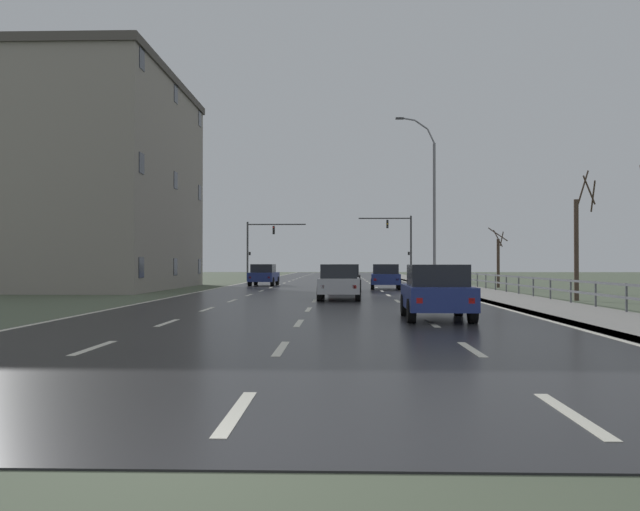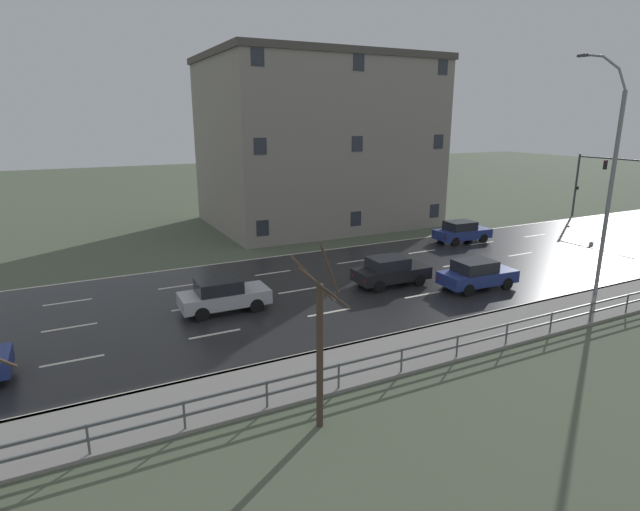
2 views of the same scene
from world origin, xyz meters
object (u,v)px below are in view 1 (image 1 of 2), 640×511
object	(u,v)px
car_mid_centre	(345,278)
car_near_right	(264,275)
car_distant	(386,276)
brick_building	(73,183)
street_lamp_midground	(432,204)
traffic_signal_right	(402,238)
traffic_signal_left	(259,241)
car_far_right	(437,292)
car_near_left	(339,282)

from	to	relation	value
car_mid_centre	car_near_right	bearing A→B (deg)	121.36
car_mid_centre	car_distant	bearing A→B (deg)	57.12
car_mid_centre	brick_building	size ratio (longest dim) A/B	0.23
car_mid_centre	street_lamp_midground	bearing A→B (deg)	55.27
brick_building	car_mid_centre	bearing A→B (deg)	-13.76
car_near_right	brick_building	xyz separation A→B (m)	(-11.64, -5.95, 6.00)
traffic_signal_right	car_mid_centre	bearing A→B (deg)	-101.89
traffic_signal_left	car_mid_centre	size ratio (longest dim) A/B	1.38
car_far_right	brick_building	world-z (taller)	brick_building
street_lamp_midground	car_near_left	bearing A→B (deg)	-110.16
traffic_signal_right	car_distant	bearing A→B (deg)	-97.59
car_distant	car_mid_centre	bearing A→B (deg)	-121.71
traffic_signal_right	car_far_right	bearing A→B (deg)	-93.91
car_near_right	brick_building	size ratio (longest dim) A/B	0.24
street_lamp_midground	car_distant	size ratio (longest dim) A/B	2.82
traffic_signal_left	car_far_right	size ratio (longest dim) A/B	1.39
car_far_right	car_distant	xyz separation A→B (m)	(0.10, 23.34, 0.00)
street_lamp_midground	car_distant	xyz separation A→B (m)	(-3.50, -4.50, -4.94)
traffic_signal_right	brick_building	xyz separation A→B (m)	(-23.10, -22.42, 2.71)
street_lamp_midground	car_near_right	size ratio (longest dim) A/B	2.83
car_far_right	car_near_left	bearing A→B (deg)	106.24
traffic_signal_right	car_near_left	world-z (taller)	traffic_signal_right
street_lamp_midground	car_far_right	world-z (taller)	street_lamp_midground
car_distant	brick_building	xyz separation A→B (m)	(-20.04, 0.56, 6.00)
traffic_signal_right	brick_building	distance (m)	32.30
car_far_right	car_distant	bearing A→B (deg)	91.15
car_far_right	car_distant	distance (m)	23.34
car_near_left	car_distant	bearing A→B (deg)	78.40
brick_building	car_far_right	bearing A→B (deg)	-50.17
street_lamp_midground	car_near_right	world-z (taller)	street_lamp_midground
street_lamp_midground	car_near_right	xyz separation A→B (m)	(-11.89, 2.01, -4.94)
car_mid_centre	traffic_signal_right	bearing A→B (deg)	79.78
car_far_right	brick_building	size ratio (longest dim) A/B	0.23
street_lamp_midground	brick_building	world-z (taller)	brick_building
car_far_right	car_near_left	distance (m)	10.83
car_distant	traffic_signal_left	bearing A→B (deg)	117.82
car_near_right	car_near_left	bearing A→B (deg)	-71.65
car_near_left	brick_building	bearing A→B (deg)	142.96
traffic_signal_left	brick_building	xyz separation A→B (m)	(-9.33, -22.42, 3.00)
traffic_signal_right	car_near_left	xyz separation A→B (m)	(-5.94, -35.85, -3.29)
street_lamp_midground	car_near_left	size ratio (longest dim) A/B	2.86
car_near_right	car_mid_centre	bearing A→B (deg)	-57.84
car_near_right	car_near_left	xyz separation A→B (m)	(5.52, -19.38, 0.00)
car_distant	brick_building	world-z (taller)	brick_building
car_mid_centre	car_distant	size ratio (longest dim) A/B	0.99
car_far_right	brick_building	distance (m)	31.70
traffic_signal_right	car_far_right	distance (m)	46.54
traffic_signal_right	car_distant	size ratio (longest dim) A/B	1.49
traffic_signal_right	car_near_right	size ratio (longest dim) A/B	1.50
car_mid_centre	traffic_signal_left	bearing A→B (deg)	108.63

